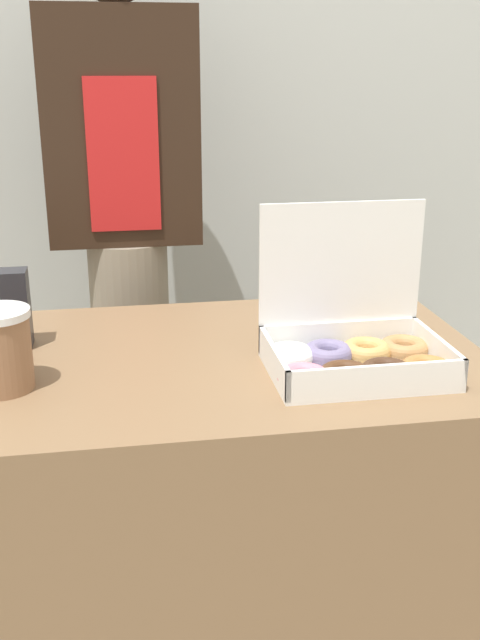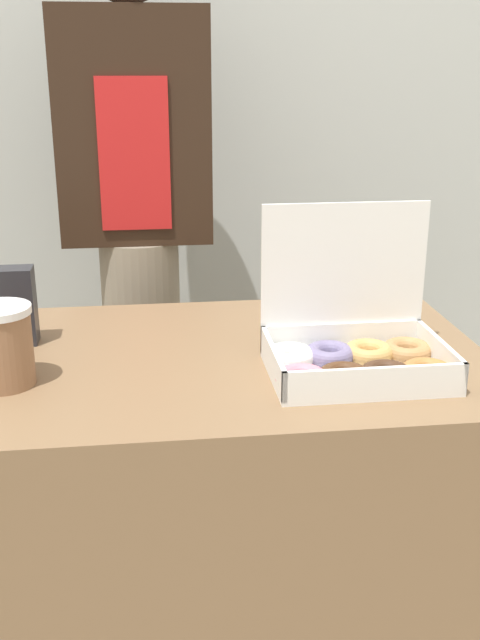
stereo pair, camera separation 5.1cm
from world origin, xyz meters
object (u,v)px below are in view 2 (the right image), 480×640
Objects in this scene: donut_box at (355,350)px; person_customer at (137,200)px; coffee_cup at (1,346)px; napkin_holder at (9,306)px.

person_customer is (-0.36, 0.67, 0.15)m from donut_box.
napkin_holder reaches higher than coffee_cup.
coffee_cup is (-0.58, 0.02, 0.03)m from donut_box.
napkin_holder is at bearing -117.42° from person_customer.
donut_box reaches higher than napkin_holder.
donut_box is at bearing -19.73° from napkin_holder.
donut_box is 2.45× the size of coffee_cup.
coffee_cup is 0.20m from napkin_holder.
donut_box is 2.26× the size of napkin_holder.
napkin_holder is (-0.02, 0.19, 0.01)m from coffee_cup.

